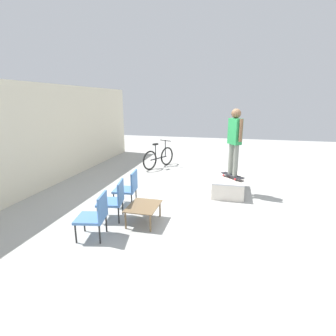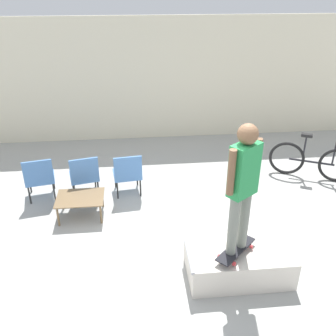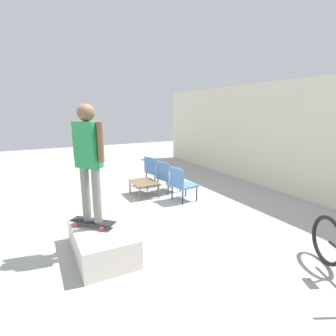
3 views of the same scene
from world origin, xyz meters
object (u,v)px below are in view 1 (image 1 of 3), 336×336
at_px(skateboard_on_ramp, 232,175).
at_px(bicycle, 159,158).
at_px(person_skater, 235,137).
at_px(coffee_table, 143,207).
at_px(patio_chair_left, 95,214).
at_px(patio_chair_center, 114,198).
at_px(patio_chair_right, 128,187).
at_px(skate_ramp_box, 228,185).

relative_size(skateboard_on_ramp, bicycle, 0.42).
distance_m(person_skater, coffee_table, 3.15).
relative_size(patio_chair_left, patio_chair_center, 1.00).
bearing_deg(person_skater, coffee_table, 106.31).
xyz_separation_m(skateboard_on_ramp, person_skater, (0.00, -0.00, 1.07)).
bearing_deg(bicycle, person_skater, -104.87).
relative_size(patio_chair_left, bicycle, 0.55).
bearing_deg(bicycle, patio_chair_left, -151.27).
bearing_deg(patio_chair_center, patio_chair_right, 167.53).
xyz_separation_m(patio_chair_right, bicycle, (3.79, 0.29, -0.09)).
bearing_deg(patio_chair_left, coffee_table, 128.94).
height_order(person_skater, patio_chair_left, person_skater).
height_order(coffee_table, patio_chair_center, patio_chair_center).
bearing_deg(patio_chair_left, patio_chair_right, 168.66).
bearing_deg(skate_ramp_box, coffee_table, 144.13).
height_order(coffee_table, bicycle, bicycle).
relative_size(coffee_table, patio_chair_center, 0.94).
bearing_deg(coffee_table, patio_chair_right, 38.72).
relative_size(patio_chair_right, bicycle, 0.55).
bearing_deg(skateboard_on_ramp, patio_chair_left, 97.14).
height_order(skateboard_on_ramp, person_skater, person_skater).
xyz_separation_m(skate_ramp_box, bicycle, (2.27, 2.65, 0.17)).
distance_m(patio_chair_left, bicycle, 5.43).
xyz_separation_m(person_skater, coffee_table, (-2.27, 1.80, -1.25)).
distance_m(skate_ramp_box, bicycle, 3.50).
xyz_separation_m(coffee_table, patio_chair_center, (0.02, 0.67, 0.13)).
bearing_deg(person_skater, patio_chair_left, 105.96).
bearing_deg(skate_ramp_box, patio_chair_left, 143.10).
height_order(skate_ramp_box, person_skater, person_skater).
height_order(skateboard_on_ramp, coffee_table, skateboard_on_ramp).
xyz_separation_m(skateboard_on_ramp, coffee_table, (-2.27, 1.80, -0.18)).
xyz_separation_m(coffee_table, patio_chair_left, (-0.80, 0.67, 0.13)).
bearing_deg(patio_chair_center, patio_chair_left, -12.34).
distance_m(skateboard_on_ramp, coffee_table, 2.90).
bearing_deg(person_skater, skateboard_on_ramp, 54.75).
relative_size(skateboard_on_ramp, person_skater, 0.37).
bearing_deg(bicycle, skateboard_on_ramp, -104.87).
distance_m(skate_ramp_box, patio_chair_right, 2.83).
height_order(skate_ramp_box, skateboard_on_ramp, skateboard_on_ramp).
xyz_separation_m(skate_ramp_box, person_skater, (-0.08, -0.10, 1.37)).
distance_m(skateboard_on_ramp, patio_chair_center, 3.34).
height_order(person_skater, patio_chair_center, person_skater).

